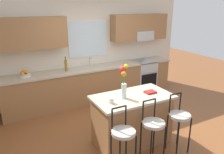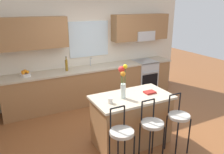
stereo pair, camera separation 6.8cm
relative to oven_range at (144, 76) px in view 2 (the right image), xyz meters
name	(u,v)px [view 2 (the right image)]	position (x,y,z in m)	size (l,w,h in m)	color
ground_plane	(127,130)	(-1.55, -1.68, -0.46)	(14.00, 14.00, 0.00)	brown
back_wall_assembly	(90,43)	(-1.52, 0.31, 1.05)	(5.60, 0.50, 2.70)	beige
counter_run	(94,84)	(-1.55, 0.02, 0.01)	(4.56, 0.64, 0.92)	#996B42
sink_faucet	(91,61)	(-1.58, 0.17, 0.60)	(0.02, 0.13, 0.23)	#B7BABC
oven_range	(144,76)	(0.00, 0.00, 0.00)	(0.60, 0.64, 0.92)	#B7BABC
kitchen_island	(131,119)	(-1.69, -2.04, 0.00)	(1.41, 0.79, 0.92)	#996B42
bar_stool_near	(121,135)	(-2.24, -2.65, 0.18)	(0.36, 0.36, 1.04)	black
bar_stool_middle	(152,126)	(-1.69, -2.65, 0.18)	(0.36, 0.36, 1.04)	black
bar_stool_far	(178,119)	(-1.14, -2.65, 0.18)	(0.36, 0.36, 1.04)	black
flower_vase	(123,80)	(-1.88, -2.02, 0.79)	(0.14, 0.16, 0.60)	silver
mug_ceramic	(110,101)	(-2.17, -2.12, 0.51)	(0.08, 0.08, 0.09)	silver
cookbook	(150,92)	(-1.33, -2.06, 0.48)	(0.20, 0.15, 0.03)	maroon
fruit_bowl_oranges	(25,74)	(-3.22, 0.03, 0.52)	(0.24, 0.24, 0.16)	silver
bottle_olive_oil	(66,65)	(-2.27, 0.02, 0.61)	(0.06, 0.06, 0.35)	olive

